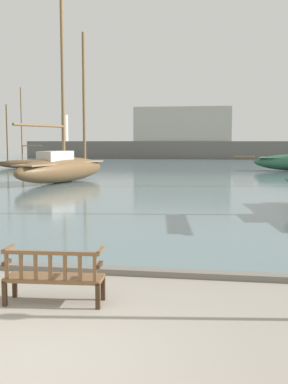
# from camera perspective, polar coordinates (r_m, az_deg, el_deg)

# --- Properties ---
(ground_plane) EXTENTS (160.00, 160.00, 0.00)m
(ground_plane) POSITION_cam_1_polar(r_m,az_deg,el_deg) (6.43, -13.36, -18.55)
(ground_plane) COLOR gray
(harbor_water) EXTENTS (100.00, 80.00, 0.08)m
(harbor_water) POSITION_cam_1_polar(r_m,az_deg,el_deg) (49.50, 6.53, 3.01)
(harbor_water) COLOR slate
(harbor_water) RESTS_ON ground
(quay_edge_kerb) EXTENTS (40.00, 0.30, 0.12)m
(quay_edge_kerb) POSITION_cam_1_polar(r_m,az_deg,el_deg) (9.86, -4.67, -9.23)
(quay_edge_kerb) COLOR slate
(quay_edge_kerb) RESTS_ON ground
(park_bench) EXTENTS (1.63, 0.62, 0.92)m
(park_bench) POSITION_cam_1_polar(r_m,az_deg,el_deg) (8.10, -10.64, -9.72)
(park_bench) COLOR #3D2A19
(park_bench) RESTS_ON ground
(sailboat_far_port) EXTENTS (4.31, 9.02, 11.35)m
(sailboat_far_port) POSITION_cam_1_polar(r_m,az_deg,el_deg) (30.44, -9.71, 2.96)
(sailboat_far_port) COLOR brown
(sailboat_far_port) RESTS_ON harbor_water
(sailboat_outer_starboard) EXTENTS (6.05, 1.62, 7.52)m
(sailboat_outer_starboard) POSITION_cam_1_polar(r_m,az_deg,el_deg) (46.78, -14.08, 3.39)
(sailboat_outer_starboard) COLOR brown
(sailboat_outer_starboard) RESTS_ON harbor_water
(far_breakwater) EXTENTS (52.71, 2.40, 7.48)m
(far_breakwater) POSITION_cam_1_polar(r_m,az_deg,el_deg) (69.32, 6.38, 5.84)
(far_breakwater) COLOR #66605B
(far_breakwater) RESTS_ON ground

